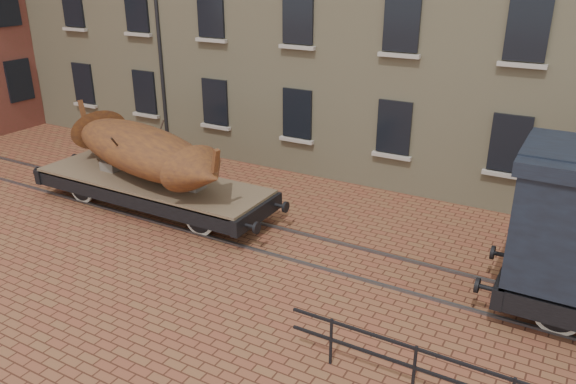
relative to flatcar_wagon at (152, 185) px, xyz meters
The scene contains 4 objects.
ground 4.88m from the flatcar_wagon, ahead, with size 90.00×90.00×0.00m, color brown.
rail_track 4.87m from the flatcar_wagon, ahead, with size 30.00×1.52×0.06m.
flatcar_wagon is the anchor object (origin of this frame).
iron_boat 1.14m from the flatcar_wagon, behind, with size 7.52×3.85×1.78m.
Camera 1 is at (6.54, -11.70, 7.10)m, focal length 35.00 mm.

